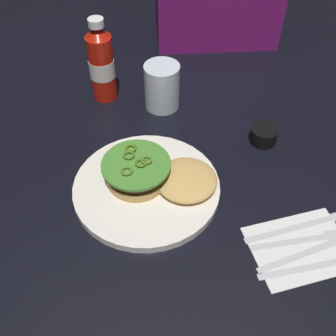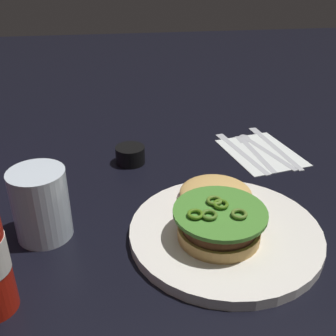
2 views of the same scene
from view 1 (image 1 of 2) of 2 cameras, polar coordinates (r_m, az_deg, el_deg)
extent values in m
plane|color=black|center=(0.88, 4.06, 1.35)|extent=(3.00, 3.00, 0.00)
cylinder|color=white|center=(0.81, -2.98, -2.74)|extent=(0.29, 0.29, 0.02)
cylinder|color=tan|center=(0.81, -4.32, -1.17)|extent=(0.12, 0.12, 0.02)
cylinder|color=#512D19|center=(0.79, -4.39, -0.35)|extent=(0.11, 0.11, 0.02)
cylinder|color=red|center=(0.78, -4.43, 0.20)|extent=(0.10, 0.10, 0.01)
cylinder|color=#47872F|center=(0.78, -4.46, 0.50)|extent=(0.13, 0.13, 0.01)
torus|color=#477417|center=(0.77, -3.78, 0.74)|extent=(0.02, 0.02, 0.01)
torus|color=#567829|center=(0.76, -5.75, -0.39)|extent=(0.02, 0.02, 0.01)
torus|color=#4B7919|center=(0.80, -5.18, 2.74)|extent=(0.02, 0.02, 0.01)
torus|color=#4C7424|center=(0.79, -5.47, 1.79)|extent=(0.02, 0.02, 0.01)
torus|color=#567B26|center=(0.78, -3.04, 1.13)|extent=(0.02, 0.02, 0.01)
ellipsoid|color=tan|center=(0.79, 2.58, -1.64)|extent=(0.12, 0.12, 0.03)
cylinder|color=red|center=(1.00, -9.13, 13.50)|extent=(0.06, 0.06, 0.16)
cone|color=red|center=(0.96, -9.81, 18.13)|extent=(0.05, 0.05, 0.03)
cylinder|color=white|center=(0.95, -9.98, 19.26)|extent=(0.03, 0.03, 0.02)
cylinder|color=white|center=(1.00, -9.14, 13.57)|extent=(0.06, 0.06, 0.04)
cylinder|color=silver|center=(0.98, -0.84, 11.25)|extent=(0.08, 0.08, 0.11)
cylinder|color=black|center=(0.92, 13.14, 4.48)|extent=(0.06, 0.06, 0.03)
cube|color=silver|center=(0.77, 17.92, -10.43)|extent=(0.20, 0.17, 0.00)
cube|color=silver|center=(0.75, 19.40, -12.69)|extent=(0.19, 0.04, 0.00)
cube|color=silver|center=(0.76, 18.45, -11.08)|extent=(0.18, 0.07, 0.00)
cube|color=silver|center=(0.77, 17.52, -9.51)|extent=(0.17, 0.03, 0.00)
cube|color=silver|center=(0.80, 22.19, -8.51)|extent=(0.04, 0.03, 0.00)
cube|color=silver|center=(0.78, 16.63, -7.99)|extent=(0.18, 0.05, 0.00)
cube|color=silver|center=(0.82, 21.16, -6.52)|extent=(0.08, 0.04, 0.00)
camera|label=2|loc=(0.87, -40.94, 21.14)|focal=44.04mm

